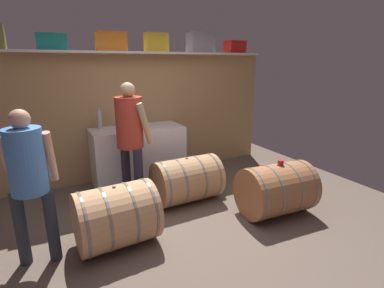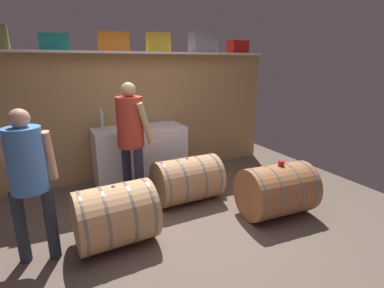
{
  "view_description": "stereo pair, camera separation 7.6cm",
  "coord_description": "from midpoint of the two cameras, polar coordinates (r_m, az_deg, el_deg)",
  "views": [
    {
      "loc": [
        -1.39,
        -2.66,
        1.91
      ],
      "look_at": [
        0.21,
        0.45,
        0.93
      ],
      "focal_mm": 27.53,
      "sensor_mm": 36.0,
      "label": 1
    },
    {
      "loc": [
        -1.32,
        -2.7,
        1.91
      ],
      "look_at": [
        0.21,
        0.45,
        0.93
      ],
      "focal_mm": 27.53,
      "sensor_mm": 36.0,
      "label": 2
    }
  ],
  "objects": [
    {
      "name": "ground_plane",
      "position": [
        3.98,
        -2.77,
        -13.23
      ],
      "size": [
        6.1,
        7.44,
        0.02
      ],
      "primitive_type": "cube",
      "color": "brown"
    },
    {
      "name": "back_wall_panel",
      "position": [
        5.07,
        -10.08,
        5.22
      ],
      "size": [
        4.9,
        0.1,
        2.03
      ],
      "primitive_type": "cube",
      "color": "tan",
      "rests_on": "ground"
    },
    {
      "name": "high_shelf_board",
      "position": [
        4.85,
        -10.16,
        17.01
      ],
      "size": [
        4.51,
        0.4,
        0.03
      ],
      "primitive_type": "cube",
      "color": "silver",
      "rests_on": "back_wall_panel"
    },
    {
      "name": "toolcase_teal",
      "position": [
        4.66,
        -24.64,
        17.51
      ],
      "size": [
        0.4,
        0.31,
        0.22
      ],
      "primitive_type": "cube",
      "rotation": [
        0.0,
        0.0,
        -0.06
      ],
      "color": "#188379",
      "rests_on": "high_shelf_board"
    },
    {
      "name": "toolcase_orange",
      "position": [
        4.76,
        -14.58,
        18.62
      ],
      "size": [
        0.44,
        0.31,
        0.27
      ],
      "primitive_type": "cube",
      "rotation": [
        0.0,
        0.0,
        -0.05
      ],
      "color": "orange",
      "rests_on": "high_shelf_board"
    },
    {
      "name": "toolcase_yellow",
      "position": [
        4.96,
        -6.1,
        18.97
      ],
      "size": [
        0.36,
        0.21,
        0.29
      ],
      "primitive_type": "cube",
      "rotation": [
        0.0,
        0.0,
        -0.03
      ],
      "color": "yellow",
      "rests_on": "high_shelf_board"
    },
    {
      "name": "toolcase_grey",
      "position": [
        5.29,
        2.54,
        19.02
      ],
      "size": [
        0.44,
        0.28,
        0.33
      ],
      "primitive_type": "cube",
      "rotation": [
        0.0,
        0.0,
        0.02
      ],
      "color": "gray",
      "rests_on": "high_shelf_board"
    },
    {
      "name": "toolcase_red",
      "position": [
        5.66,
        9.24,
        18.07
      ],
      "size": [
        0.34,
        0.25,
        0.22
      ],
      "primitive_type": "cube",
      "rotation": [
        0.0,
        0.0,
        0.01
      ],
      "color": "red",
      "rests_on": "high_shelf_board"
    },
    {
      "name": "work_cabinet",
      "position": [
        4.82,
        -9.59,
        -2.11
      ],
      "size": [
        1.42,
        0.63,
        0.91
      ],
      "primitive_type": "cube",
      "color": "white",
      "rests_on": "ground"
    },
    {
      "name": "wine_bottle_amber",
      "position": [
        4.81,
        -9.7,
        5.04
      ],
      "size": [
        0.06,
        0.06,
        0.29
      ],
      "color": "brown",
      "rests_on": "work_cabinet"
    },
    {
      "name": "wine_bottle_clear",
      "position": [
        4.73,
        -16.68,
        4.63
      ],
      "size": [
        0.07,
        0.07,
        0.33
      ],
      "color": "#B6BFBB",
      "rests_on": "work_cabinet"
    },
    {
      "name": "wine_glass",
      "position": [
        4.43,
        -11.55,
        3.45
      ],
      "size": [
        0.07,
        0.07,
        0.13
      ],
      "color": "white",
      "rests_on": "work_cabinet"
    },
    {
      "name": "wine_barrel_near",
      "position": [
        3.95,
        16.63,
        -8.57
      ],
      "size": [
        0.93,
        0.71,
        0.67
      ],
      "rotation": [
        0.0,
        0.0,
        -0.06
      ],
      "color": "#A3663F",
      "rests_on": "ground"
    },
    {
      "name": "wine_barrel_far",
      "position": [
        3.31,
        -13.99,
        -13.25
      ],
      "size": [
        0.85,
        0.71,
        0.68
      ],
      "rotation": [
        0.0,
        0.0,
        0.06
      ],
      "color": "tan",
      "rests_on": "ground"
    },
    {
      "name": "wine_barrel_flank",
      "position": [
        4.15,
        -0.39,
        -6.92
      ],
      "size": [
        0.92,
        0.65,
        0.64
      ],
      "rotation": [
        0.0,
        0.0,
        0.03
      ],
      "color": "tan",
      "rests_on": "ground"
    },
    {
      "name": "tasting_cup",
      "position": [
        3.85,
        17.45,
        -3.54
      ],
      "size": [
        0.07,
        0.07,
        0.06
      ],
      "primitive_type": "cylinder",
      "color": "red",
      "rests_on": "wine_barrel_near"
    },
    {
      "name": "winemaker_pouring",
      "position": [
        3.99,
        -11.19,
        2.45
      ],
      "size": [
        0.47,
        0.54,
        1.66
      ],
      "rotation": [
        0.0,
        0.0,
        -1.24
      ],
      "color": "#2C293E",
      "rests_on": "ground"
    },
    {
      "name": "visitor_tasting",
      "position": [
        3.1,
        -28.6,
        -4.69
      ],
      "size": [
        0.48,
        0.42,
        1.52
      ],
      "rotation": [
        0.0,
        0.0,
        -0.23
      ],
      "color": "#2C333F",
      "rests_on": "ground"
    }
  ]
}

